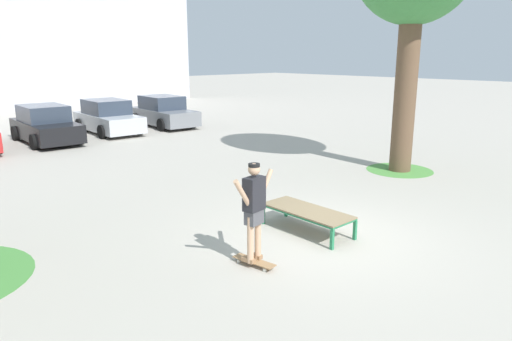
{
  "coord_description": "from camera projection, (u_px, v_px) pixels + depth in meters",
  "views": [
    {
      "loc": [
        -6.98,
        -5.25,
        3.49
      ],
      "look_at": [
        -0.11,
        2.01,
        1.0
      ],
      "focal_mm": 32.78,
      "sensor_mm": 36.0,
      "label": 1
    }
  ],
  "objects": [
    {
      "name": "skate_box",
      "position": [
        307.0,
        212.0,
        9.38
      ],
      "size": [
        0.79,
        1.91,
        0.46
      ],
      "color": "#237A4C",
      "rests_on": "ground"
    },
    {
      "name": "ground_plane",
      "position": [
        330.0,
        237.0,
        9.19
      ],
      "size": [
        120.0,
        120.0,
        0.0
      ],
      "primitive_type": "plane",
      "color": "#B2AA9E"
    },
    {
      "name": "skateboard",
      "position": [
        254.0,
        261.0,
        7.92
      ],
      "size": [
        0.32,
        0.82,
        0.09
      ],
      "color": "#9E754C",
      "rests_on": "ground"
    },
    {
      "name": "car_black",
      "position": [
        45.0,
        125.0,
        18.92
      ],
      "size": [
        2.07,
        4.28,
        1.5
      ],
      "color": "black",
      "rests_on": "ground"
    },
    {
      "name": "skater",
      "position": [
        254.0,
        206.0,
        7.68
      ],
      "size": [
        1.0,
        0.33,
        1.69
      ],
      "color": "tan",
      "rests_on": "skateboard"
    },
    {
      "name": "car_silver",
      "position": [
        108.0,
        118.0,
        21.2
      ],
      "size": [
        2.1,
        4.29,
        1.5
      ],
      "color": "#B7BABF",
      "rests_on": "ground"
    },
    {
      "name": "grass_patch_near_right",
      "position": [
        399.0,
        170.0,
        14.47
      ],
      "size": [
        2.01,
        2.01,
        0.01
      ],
      "primitive_type": "cylinder",
      "color": "#519342",
      "rests_on": "ground"
    },
    {
      "name": "car_grey",
      "position": [
        163.0,
        112.0,
        23.16
      ],
      "size": [
        2.11,
        4.3,
        1.5
      ],
      "color": "slate",
      "rests_on": "ground"
    }
  ]
}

